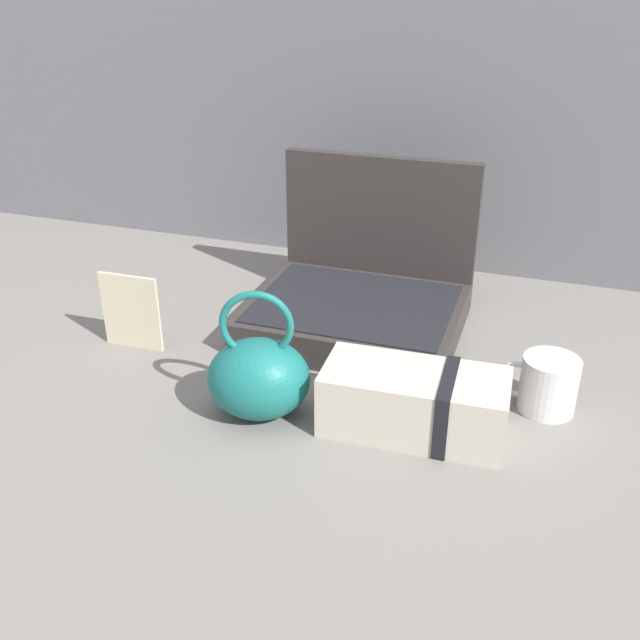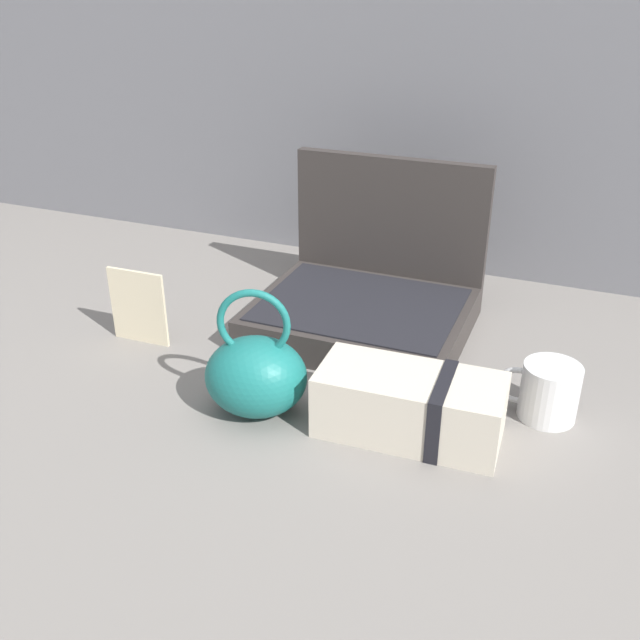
% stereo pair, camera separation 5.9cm
% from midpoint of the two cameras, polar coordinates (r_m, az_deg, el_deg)
% --- Properties ---
extents(ground_plane, '(6.00, 6.00, 0.00)m').
position_cam_midpoint_polar(ground_plane, '(1.20, -1.06, -4.82)').
color(ground_plane, slate).
extents(open_suitcase, '(0.38, 0.33, 0.30)m').
position_cam_midpoint_polar(open_suitcase, '(1.36, 1.99, 2.12)').
color(open_suitcase, '#332D2B').
rests_on(open_suitcase, ground_plane).
extents(teal_pouch_handbag, '(0.19, 0.17, 0.21)m').
position_cam_midpoint_polar(teal_pouch_handbag, '(1.09, -6.48, -4.50)').
color(teal_pouch_handbag, '#196B66').
rests_on(teal_pouch_handbag, ground_plane).
extents(cream_toiletry_bag, '(0.27, 0.13, 0.10)m').
position_cam_midpoint_polar(cream_toiletry_bag, '(1.06, 6.10, -6.58)').
color(cream_toiletry_bag, beige).
rests_on(cream_toiletry_bag, ground_plane).
extents(coffee_mug, '(0.12, 0.09, 0.09)m').
position_cam_midpoint_polar(coffee_mug, '(1.15, 16.28, -4.96)').
color(coffee_mug, silver).
rests_on(coffee_mug, ground_plane).
extents(info_card_left, '(0.11, 0.01, 0.14)m').
position_cam_midpoint_polar(info_card_left, '(1.32, -16.21, 0.55)').
color(info_card_left, beige).
rests_on(info_card_left, ground_plane).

